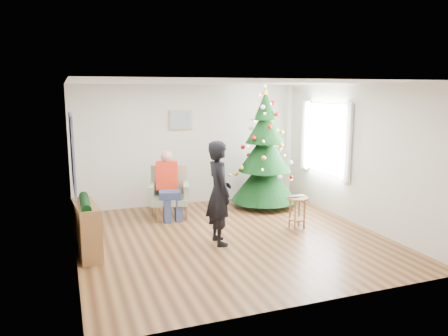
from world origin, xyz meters
name	(u,v)px	position (x,y,z in m)	size (l,w,h in m)	color
floor	(231,238)	(0.00, 0.00, 0.00)	(5.00, 5.00, 0.00)	brown
ceiling	(231,82)	(0.00, 0.00, 2.60)	(5.00, 5.00, 0.00)	white
wall_back	(190,145)	(0.00, 2.50, 1.30)	(5.00, 5.00, 0.00)	silver
wall_front	(311,197)	(0.00, -2.50, 1.30)	(5.00, 5.00, 0.00)	silver
wall_left	(71,172)	(-2.50, 0.00, 1.30)	(5.00, 5.00, 0.00)	silver
wall_right	(357,155)	(2.50, 0.00, 1.30)	(5.00, 5.00, 0.00)	silver
window_panel	(326,138)	(2.47, 1.00, 1.50)	(0.04, 1.30, 1.40)	white
curtains	(324,139)	(2.44, 1.00, 1.50)	(0.05, 1.75, 1.50)	white
christmas_tree	(265,154)	(1.41, 1.66, 1.14)	(1.40, 1.40, 2.54)	#3F2816
stool	(297,213)	(1.31, 0.06, 0.30)	(0.39, 0.39, 0.58)	brown
laptop	(298,197)	(1.31, 0.06, 0.59)	(0.32, 0.20, 0.03)	silver
armchair	(169,199)	(-0.69, 1.58, 0.37)	(0.88, 0.84, 1.01)	gray
seated_person	(169,184)	(-0.71, 1.52, 0.68)	(0.50, 0.66, 1.32)	navy
standing_man	(219,193)	(-0.27, -0.18, 0.85)	(0.62, 0.41, 1.69)	black
game_controller	(230,175)	(-0.09, -0.21, 1.13)	(0.04, 0.13, 0.04)	white
console	(87,229)	(-2.33, 0.04, 0.40)	(0.30, 1.00, 0.80)	brown
garland	(85,202)	(-2.33, 0.04, 0.82)	(0.14, 0.14, 0.90)	black
tapestry	(72,152)	(-2.46, 0.30, 1.55)	(0.03, 1.50, 1.15)	black
framed_picture	(181,120)	(-0.20, 2.46, 1.85)	(0.52, 0.05, 0.42)	tan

